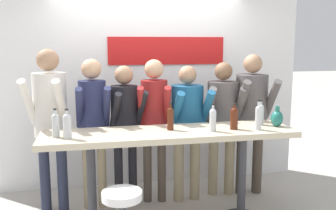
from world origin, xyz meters
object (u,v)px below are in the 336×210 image
(wine_bottle_4, at_px, (67,125))
(decorative_vase, at_px, (277,118))
(person_right, at_px, (223,115))
(person_far_left, at_px, (50,112))
(person_center, at_px, (154,114))
(wine_bottle_2, at_px, (213,119))
(wine_bottle_6, at_px, (56,124))
(person_center_left, at_px, (125,119))
(wine_bottle_3, at_px, (170,117))
(wine_bottle_1, at_px, (260,113))
(person_left, at_px, (93,116))
(tasting_table, at_px, (170,144))
(person_center_right, at_px, (187,119))
(person_far_right, at_px, (252,109))
(wine_bottle_5, at_px, (258,116))
(wine_bottle_0, at_px, (234,117))

(wine_bottle_4, height_order, decorative_vase, wine_bottle_4)
(person_right, bearing_deg, person_far_left, -169.15)
(person_center, relative_size, wine_bottle_2, 6.05)
(wine_bottle_6, bearing_deg, person_center_left, 43.27)
(person_center_left, relative_size, decorative_vase, 7.49)
(person_right, height_order, wine_bottle_4, person_right)
(person_center, relative_size, person_right, 1.03)
(wine_bottle_3, distance_m, wine_bottle_6, 1.12)
(person_far_left, height_order, wine_bottle_4, person_far_left)
(wine_bottle_1, xyz_separation_m, wine_bottle_2, (-0.61, -0.19, 0.00))
(person_left, distance_m, person_right, 1.57)
(wine_bottle_1, xyz_separation_m, wine_bottle_6, (-2.13, -0.11, 0.00))
(person_left, xyz_separation_m, wine_bottle_6, (-0.35, -0.64, 0.05))
(person_right, relative_size, wine_bottle_2, 5.89)
(wine_bottle_2, bearing_deg, wine_bottle_1, 17.14)
(wine_bottle_2, relative_size, wine_bottle_6, 1.03)
(person_far_left, distance_m, wine_bottle_4, 0.73)
(person_center, relative_size, decorative_vase, 7.79)
(tasting_table, xyz_separation_m, wine_bottle_3, (0.01, 0.04, 0.27))
(wine_bottle_1, bearing_deg, wine_bottle_3, -177.78)
(person_center_right, relative_size, decorative_vase, 7.46)
(tasting_table, relative_size, person_center_left, 1.56)
(tasting_table, xyz_separation_m, person_far_right, (1.17, 0.62, 0.22))
(person_center, relative_size, person_center_right, 1.05)
(person_right, height_order, person_far_right, person_far_right)
(tasting_table, bearing_deg, person_center, 95.03)
(person_center_left, xyz_separation_m, wine_bottle_5, (1.29, -0.78, 0.13))
(tasting_table, relative_size, wine_bottle_0, 9.54)
(person_center, xyz_separation_m, wine_bottle_0, (0.72, -0.69, 0.06))
(person_center_left, xyz_separation_m, decorative_vase, (1.56, -0.67, 0.07))
(person_center_left, distance_m, wine_bottle_3, 0.73)
(wine_bottle_0, bearing_deg, person_center_right, 116.70)
(wine_bottle_2, bearing_deg, person_left, 148.74)
(person_far_left, distance_m, wine_bottle_1, 2.29)
(wine_bottle_6, bearing_deg, person_center_right, 23.09)
(person_left, distance_m, wine_bottle_0, 1.57)
(wine_bottle_1, bearing_deg, wine_bottle_2, -162.86)
(wine_bottle_1, bearing_deg, person_far_left, 167.49)
(wine_bottle_3, xyz_separation_m, wine_bottle_4, (-1.01, -0.16, 0.00))
(wine_bottle_0, bearing_deg, wine_bottle_3, 170.96)
(wine_bottle_0, bearing_deg, person_far_right, 53.70)
(person_left, bearing_deg, wine_bottle_4, -110.24)
(person_center, height_order, person_center_right, person_center)
(wine_bottle_6, bearing_deg, person_right, 20.05)
(tasting_table, xyz_separation_m, wine_bottle_5, (0.89, -0.14, 0.28))
(wine_bottle_3, xyz_separation_m, decorative_vase, (1.15, -0.07, -0.04))
(wine_bottle_5, bearing_deg, person_right, 96.27)
(person_center_left, bearing_deg, tasting_table, -68.59)
(tasting_table, bearing_deg, person_far_right, 27.99)
(wine_bottle_5, bearing_deg, wine_bottle_4, 179.32)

